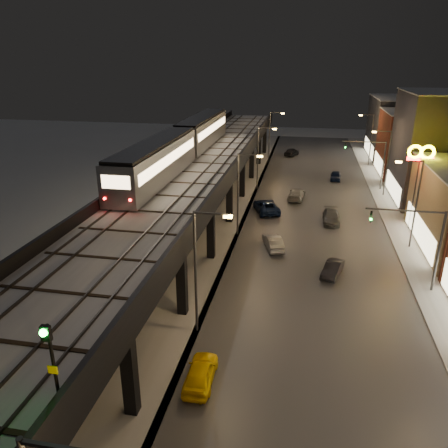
{
  "coord_description": "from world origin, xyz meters",
  "views": [
    {
      "loc": [
        6.08,
        -12.36,
        18.19
      ],
      "look_at": [
        -0.34,
        21.3,
        5.0
      ],
      "focal_mm": 35.0,
      "sensor_mm": 36.0,
      "label": 1
    }
  ],
  "objects_px": {
    "car_onc_silver": "(333,270)",
    "car_onc_white": "(331,217)",
    "car_mid_silver": "(266,207)",
    "car_onc_red": "(336,176)",
    "car_taxi": "(201,373)",
    "car_mid_dark": "(297,195)",
    "subway_train": "(183,143)",
    "rail_signal": "(49,348)",
    "car_far_white": "(292,152)",
    "car_near_white": "(273,243)"
  },
  "relations": [
    {
      "from": "car_near_white",
      "to": "car_onc_silver",
      "type": "distance_m",
      "value": 7.43
    },
    {
      "from": "rail_signal",
      "to": "car_far_white",
      "type": "bearing_deg",
      "value": 85.88
    },
    {
      "from": "car_mid_dark",
      "to": "car_mid_silver",
      "type": "bearing_deg",
      "value": 65.53
    },
    {
      "from": "car_onc_white",
      "to": "car_onc_red",
      "type": "height_order",
      "value": "car_onc_white"
    },
    {
      "from": "car_taxi",
      "to": "car_far_white",
      "type": "height_order",
      "value": "car_far_white"
    },
    {
      "from": "rail_signal",
      "to": "car_far_white",
      "type": "height_order",
      "value": "rail_signal"
    },
    {
      "from": "car_near_white",
      "to": "car_mid_dark",
      "type": "xyz_separation_m",
      "value": [
        1.75,
        16.91,
        0.03
      ]
    },
    {
      "from": "car_far_white",
      "to": "car_onc_red",
      "type": "xyz_separation_m",
      "value": [
        7.57,
        -16.82,
        -0.09
      ]
    },
    {
      "from": "car_onc_silver",
      "to": "car_onc_red",
      "type": "xyz_separation_m",
      "value": [
        1.78,
        32.86,
        0.04
      ]
    },
    {
      "from": "car_mid_dark",
      "to": "car_onc_red",
      "type": "xyz_separation_m",
      "value": [
        5.68,
        11.13,
        -0.06
      ]
    },
    {
      "from": "car_onc_silver",
      "to": "rail_signal",
      "type": "bearing_deg",
      "value": -97.84
    },
    {
      "from": "car_taxi",
      "to": "car_onc_white",
      "type": "height_order",
      "value": "car_taxi"
    },
    {
      "from": "car_onc_silver",
      "to": "car_onc_red",
      "type": "distance_m",
      "value": 32.91
    },
    {
      "from": "car_taxi",
      "to": "car_onc_red",
      "type": "bearing_deg",
      "value": -103.42
    },
    {
      "from": "subway_train",
      "to": "car_mid_silver",
      "type": "xyz_separation_m",
      "value": [
        10.14,
        1.06,
        -7.77
      ]
    },
    {
      "from": "car_onc_silver",
      "to": "car_far_white",
      "type": "bearing_deg",
      "value": 113.15
    },
    {
      "from": "subway_train",
      "to": "car_onc_silver",
      "type": "xyz_separation_m",
      "value": [
        17.55,
        -14.67,
        -7.92
      ]
    },
    {
      "from": "car_mid_dark",
      "to": "car_onc_silver",
      "type": "xyz_separation_m",
      "value": [
        3.9,
        -21.74,
        -0.1
      ]
    },
    {
      "from": "car_near_white",
      "to": "car_mid_silver",
      "type": "xyz_separation_m",
      "value": [
        -1.76,
        10.9,
        0.08
      ]
    },
    {
      "from": "car_mid_silver",
      "to": "car_onc_red",
      "type": "xyz_separation_m",
      "value": [
        9.18,
        17.13,
        -0.11
      ]
    },
    {
      "from": "car_mid_silver",
      "to": "car_onc_silver",
      "type": "height_order",
      "value": "car_mid_silver"
    },
    {
      "from": "car_near_white",
      "to": "subway_train",
      "type": "bearing_deg",
      "value": -57.33
    },
    {
      "from": "subway_train",
      "to": "car_taxi",
      "type": "distance_m",
      "value": 32.45
    },
    {
      "from": "car_mid_silver",
      "to": "car_far_white",
      "type": "bearing_deg",
      "value": -111.6
    },
    {
      "from": "rail_signal",
      "to": "car_onc_red",
      "type": "height_order",
      "value": "rail_signal"
    },
    {
      "from": "car_taxi",
      "to": "car_onc_silver",
      "type": "height_order",
      "value": "car_taxi"
    },
    {
      "from": "car_near_white",
      "to": "car_onc_red",
      "type": "bearing_deg",
      "value": -122.57
    },
    {
      "from": "rail_signal",
      "to": "car_mid_dark",
      "type": "xyz_separation_m",
      "value": [
        7.25,
        46.38,
        -8.17
      ]
    },
    {
      "from": "car_mid_dark",
      "to": "car_far_white",
      "type": "height_order",
      "value": "car_far_white"
    },
    {
      "from": "car_mid_dark",
      "to": "car_onc_silver",
      "type": "height_order",
      "value": "car_mid_dark"
    },
    {
      "from": "subway_train",
      "to": "rail_signal",
      "type": "height_order",
      "value": "subway_train"
    },
    {
      "from": "rail_signal",
      "to": "car_mid_silver",
      "type": "bearing_deg",
      "value": 84.71
    },
    {
      "from": "subway_train",
      "to": "car_onc_red",
      "type": "distance_m",
      "value": 27.69
    },
    {
      "from": "car_taxi",
      "to": "car_onc_red",
      "type": "relative_size",
      "value": 1.06
    },
    {
      "from": "car_near_white",
      "to": "car_onc_red",
      "type": "height_order",
      "value": "car_near_white"
    },
    {
      "from": "rail_signal",
      "to": "car_mid_dark",
      "type": "distance_m",
      "value": 47.65
    },
    {
      "from": "rail_signal",
      "to": "car_onc_silver",
      "type": "height_order",
      "value": "rail_signal"
    },
    {
      "from": "car_mid_silver",
      "to": "car_near_white",
      "type": "bearing_deg",
      "value": 80.29
    },
    {
      "from": "car_mid_silver",
      "to": "car_mid_dark",
      "type": "height_order",
      "value": "car_mid_silver"
    },
    {
      "from": "car_far_white",
      "to": "car_near_white",
      "type": "bearing_deg",
      "value": 108.76
    },
    {
      "from": "car_onc_white",
      "to": "car_onc_silver",
      "type": "bearing_deg",
      "value": -92.21
    },
    {
      "from": "car_taxi",
      "to": "car_near_white",
      "type": "distance_m",
      "value": 20.41
    },
    {
      "from": "car_onc_silver",
      "to": "car_onc_red",
      "type": "height_order",
      "value": "car_onc_red"
    },
    {
      "from": "rail_signal",
      "to": "car_taxi",
      "type": "bearing_deg",
      "value": 72.51
    },
    {
      "from": "car_onc_red",
      "to": "car_far_white",
      "type": "bearing_deg",
      "value": 117.91
    },
    {
      "from": "car_onc_silver",
      "to": "car_onc_white",
      "type": "bearing_deg",
      "value": 104.88
    },
    {
      "from": "car_far_white",
      "to": "car_mid_dark",
      "type": "bearing_deg",
      "value": 112.45
    },
    {
      "from": "subway_train",
      "to": "car_onc_red",
      "type": "height_order",
      "value": "subway_train"
    },
    {
      "from": "car_near_white",
      "to": "car_onc_white",
      "type": "relative_size",
      "value": 0.9
    },
    {
      "from": "car_taxi",
      "to": "subway_train",
      "type": "bearing_deg",
      "value": -74.5
    }
  ]
}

